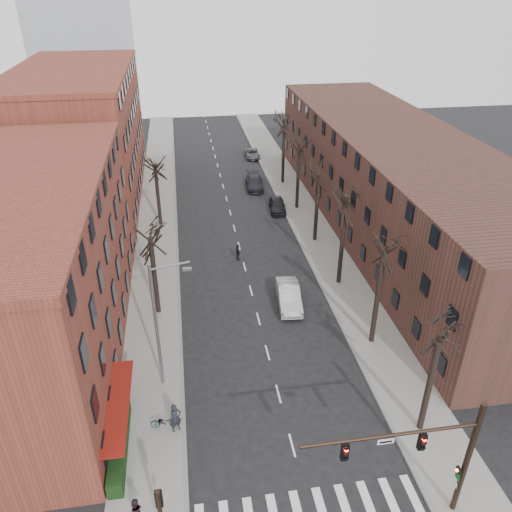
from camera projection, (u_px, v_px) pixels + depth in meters
name	position (u px, v px, depth m)	size (l,w,h in m)	color
ground	(310.00, 511.00, 24.65)	(160.00, 160.00, 0.00)	black
sidewalk_left	(157.00, 220.00, 53.66)	(4.00, 90.00, 0.15)	gray
sidewalk_right	(302.00, 211.00, 55.80)	(4.00, 90.00, 0.15)	gray
building_left_near	(19.00, 276.00, 32.46)	(12.00, 26.00, 12.00)	brown
building_left_far	(82.00, 137.00, 56.92)	(12.00, 28.00, 14.00)	brown
building_right	(393.00, 181.00, 50.15)	(12.00, 50.00, 10.00)	#4C2923
awning_left	(124.00, 438.00, 28.55)	(1.20, 7.00, 0.15)	maroon
hedge	(119.00, 444.00, 27.36)	(0.80, 6.00, 1.00)	#193512
tree_right_a	(419.00, 429.00, 29.11)	(5.20, 5.20, 10.00)	black
tree_right_b	(371.00, 342.00, 36.00)	(5.20, 5.20, 10.80)	black
tree_right_c	(338.00, 283.00, 42.88)	(5.20, 5.20, 11.60)	black
tree_right_d	(315.00, 240.00, 49.76)	(5.20, 5.20, 10.00)	black
tree_right_e	(297.00, 208.00, 56.65)	(5.20, 5.20, 10.80)	black
tree_right_f	(283.00, 183.00, 63.53)	(5.20, 5.20, 11.60)	black
tree_left_a	(159.00, 313.00, 39.12)	(5.20, 5.20, 9.50)	black
tree_left_b	(161.00, 225.00, 52.89)	(5.20, 5.20, 9.50)	black
signal_mast_arm	(438.00, 453.00, 22.36)	(8.14, 0.30, 7.20)	black
streetlight	(159.00, 322.00, 29.85)	(2.45, 0.22, 9.03)	slate
silver_sedan	(289.00, 296.00, 39.73)	(1.71, 4.90, 1.61)	#B9BCC1
parked_car_near	(277.00, 205.00, 55.67)	(1.69, 4.19, 1.43)	black
parked_car_mid	(255.00, 183.00, 61.62)	(2.02, 4.97, 1.44)	black
parked_car_far	(252.00, 154.00, 72.08)	(1.92, 4.16, 1.16)	#55565C
pedestrian_a	(176.00, 418.00, 28.40)	(0.69, 0.46, 1.90)	black
pedestrian_b	(136.00, 511.00, 23.60)	(0.79, 0.61, 1.62)	#2A1C23
pedestrian_crossing	(238.00, 252.00, 45.98)	(0.94, 0.39, 1.61)	black
bicycle	(165.00, 422.00, 28.83)	(0.57, 1.64, 0.86)	gray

